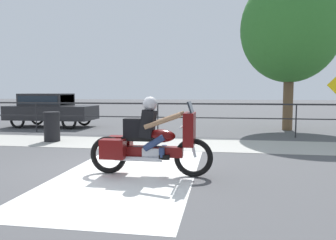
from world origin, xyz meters
The scene contains 8 objects.
ground_plane centered at (0.00, 0.00, 0.00)m, with size 120.00×120.00×0.00m, color #4C4C4F.
sidewalk_band centered at (0.00, 3.40, 0.01)m, with size 44.00×2.40×0.01m, color #A8A59E.
crosswalk_band centered at (0.57, -0.20, 0.00)m, with size 2.69×6.00×0.01m, color silver.
fence_railing centered at (0.00, 5.59, 0.97)m, with size 36.00×0.05×1.23m.
motorcycle centered at (1.01, -0.49, 0.71)m, with size 2.50×0.76×1.58m.
parked_car centered at (-5.52, 7.47, 0.90)m, with size 4.01×1.76×1.57m.
trash_bin centered at (-3.16, 3.30, 0.50)m, with size 0.54×0.54×0.99m.
tree_behind_sign centered at (5.26, 7.97, 4.32)m, with size 4.16×4.16×6.63m.
Camera 1 is at (2.40, -6.79, 1.68)m, focal length 35.00 mm.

